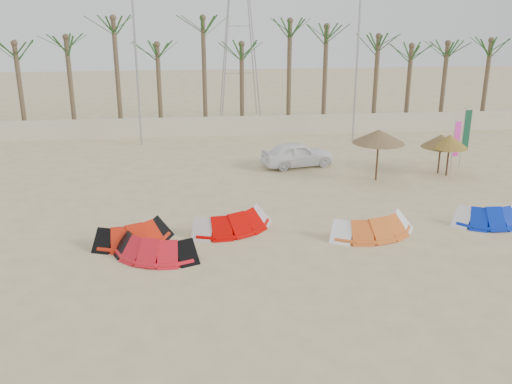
{
  "coord_description": "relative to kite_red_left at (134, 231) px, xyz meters",
  "views": [
    {
      "loc": [
        -2.34,
        -16.53,
        9.06
      ],
      "look_at": [
        0.0,
        6.0,
        1.3
      ],
      "focal_mm": 40.0,
      "sensor_mm": 36.0,
      "label": 1
    }
  ],
  "objects": [
    {
      "name": "kite_red_left",
      "position": [
        0.0,
        0.0,
        0.0
      ],
      "size": [
        3.52,
        2.55,
        0.9
      ],
      "color": "red",
      "rests_on": "ground"
    },
    {
      "name": "kite_red_mid",
      "position": [
        0.88,
        -1.44,
        0.0
      ],
      "size": [
        3.61,
        2.48,
        0.9
      ],
      "color": "red",
      "rests_on": "ground"
    },
    {
      "name": "ground",
      "position": [
        4.95,
        -4.43,
        -0.42
      ],
      "size": [
        120.0,
        120.0,
        0.0
      ],
      "primitive_type": "plane",
      "color": "beige",
      "rests_on": "ground"
    },
    {
      "name": "parasol_left",
      "position": [
        11.78,
        6.62,
        1.92
      ],
      "size": [
        2.7,
        2.7,
        2.69
      ],
      "color": "#4C331E",
      "rests_on": "ground"
    },
    {
      "name": "kite_red_right",
      "position": [
        3.9,
        0.9,
        0.0
      ],
      "size": [
        3.99,
        2.83,
        0.9
      ],
      "color": "#C80300",
      "rests_on": "ground"
    },
    {
      "name": "flag_pink",
      "position": [
        16.43,
        7.61,
        1.33
      ],
      "size": [
        0.44,
        0.15,
        2.95
      ],
      "color": "#A5A8AD",
      "rests_on": "ground"
    },
    {
      "name": "car",
      "position": [
        8.13,
        9.6,
        0.28
      ],
      "size": [
        4.32,
        2.46,
        1.39
      ],
      "primitive_type": "imported",
      "rotation": [
        0.0,
        0.0,
        1.78
      ],
      "color": "white",
      "rests_on": "ground"
    },
    {
      "name": "kite_blue",
      "position": [
        14.66,
        0.38,
        -0.0
      ],
      "size": [
        3.15,
        1.63,
        0.9
      ],
      "color": "#0624B3",
      "rests_on": "ground"
    },
    {
      "name": "palm_line",
      "position": [
        5.62,
        19.07,
        6.03
      ],
      "size": [
        52.0,
        4.0,
        7.7
      ],
      "color": "brown",
      "rests_on": "ground"
    },
    {
      "name": "pylon",
      "position": [
        5.95,
        23.57,
        -0.42
      ],
      "size": [
        3.0,
        3.0,
        14.0
      ],
      "primitive_type": null,
      "color": "#A5A8AD",
      "rests_on": "ground"
    },
    {
      "name": "parasol_right",
      "position": [
        15.77,
        7.01,
        1.47
      ],
      "size": [
        1.94,
        1.94,
        2.24
      ],
      "color": "#4C331E",
      "rests_on": "ground"
    },
    {
      "name": "lamp_c",
      "position": [
        12.99,
        15.57,
        5.35
      ],
      "size": [
        1.25,
        0.14,
        11.0
      ],
      "color": "#A5A8AD",
      "rests_on": "ground"
    },
    {
      "name": "boundary_wall",
      "position": [
        4.95,
        17.57,
        0.23
      ],
      "size": [
        60.0,
        0.3,
        1.3
      ],
      "primitive_type": "cube",
      "color": "beige",
      "rests_on": "ground"
    },
    {
      "name": "lamp_b",
      "position": [
        -1.01,
        15.57,
        5.35
      ],
      "size": [
        1.25,
        0.14,
        11.0
      ],
      "color": "#A5A8AD",
      "rests_on": "ground"
    },
    {
      "name": "kite_orange",
      "position": [
        9.44,
        -0.16,
        0.0
      ],
      "size": [
        3.95,
        2.43,
        0.9
      ],
      "color": "orange",
      "rests_on": "ground"
    },
    {
      "name": "flag_green",
      "position": [
        17.27,
        8.36,
        1.62
      ],
      "size": [
        0.45,
        0.08,
        3.44
      ],
      "color": "#A5A8AD",
      "rests_on": "ground"
    },
    {
      "name": "parasol_mid",
      "position": [
        15.49,
        7.45,
        1.39
      ],
      "size": [
        2.1,
        2.1,
        2.16
      ],
      "color": "#4C331E",
      "rests_on": "ground"
    }
  ]
}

